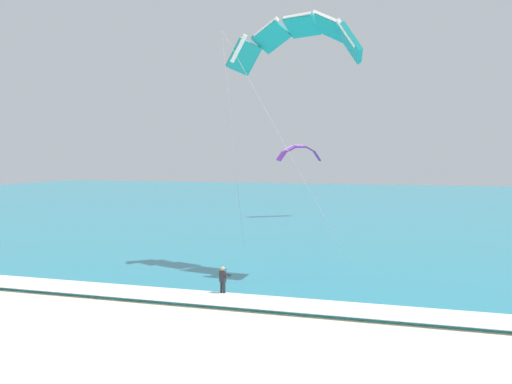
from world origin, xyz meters
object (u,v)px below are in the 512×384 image
object	(u,v)px
surfboard	(223,297)
kite_primary	(297,38)
kite_distant	(300,151)
kitesurfer	(223,280)

from	to	relation	value
surfboard	kite_primary	distance (m)	17.22
kite_primary	kite_distant	world-z (taller)	kite_primary
surfboard	kite_primary	bearing A→B (deg)	71.89
kitesurfer	kite_primary	world-z (taller)	kite_primary
surfboard	kitesurfer	world-z (taller)	kitesurfer
surfboard	kite_distant	distance (m)	38.55
surfboard	kite_primary	world-z (taller)	kite_primary
surfboard	kitesurfer	bearing A→B (deg)	68.82
surfboard	kite_primary	xyz separation A→B (m)	(2.46, 7.51, 15.30)
kitesurfer	kite_distant	bearing A→B (deg)	95.59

